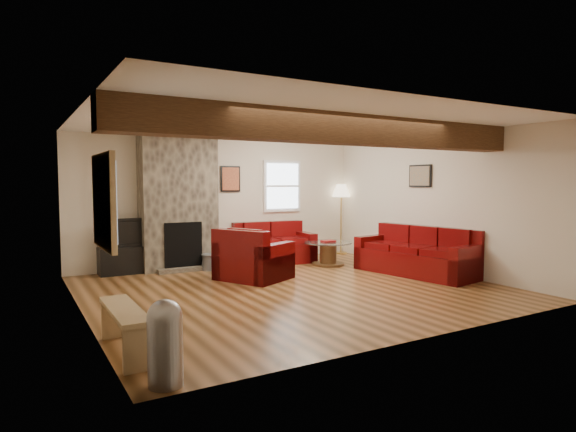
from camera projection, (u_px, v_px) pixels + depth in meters
name	position (u px, v px, depth m)	size (l,w,h in m)	color
room	(293.00, 207.00, 7.32)	(8.00, 8.00, 8.00)	#583517
oak_beam	(343.00, 129.00, 6.17)	(6.00, 0.36, 0.38)	black
chimney_breast	(179.00, 204.00, 8.97)	(1.40, 0.67, 2.50)	#3C352E
back_window	(282.00, 186.00, 10.32)	(0.90, 0.08, 1.10)	white
hatch_window	(105.00, 201.00, 4.53)	(0.08, 1.00, 0.90)	tan
ceiling_dome	(311.00, 136.00, 8.47)	(0.40, 0.40, 0.18)	white
artwork_back	(231.00, 179.00, 9.71)	(0.42, 0.06, 0.52)	black
artwork_right	(420.00, 176.00, 9.03)	(0.06, 0.55, 0.42)	black
sofa_three	(416.00, 251.00, 8.52)	(2.16, 0.90, 0.83)	#48050A
loveseat	(274.00, 243.00, 9.76)	(1.53, 0.88, 0.81)	#48050A
armchair_red	(254.00, 254.00, 8.09)	(1.06, 0.93, 0.86)	#48050A
coffee_table	(328.00, 253.00, 9.47)	(0.94, 0.94, 0.49)	#492F17
tv_cabinet	(127.00, 260.00, 8.60)	(0.97, 0.39, 0.49)	black
television	(127.00, 232.00, 8.57)	(0.89, 0.12, 0.51)	black
floor_lamp	(341.00, 194.00, 10.92)	(0.41, 0.41, 1.59)	tan
pine_bench	(125.00, 331.00, 4.57)	(0.27, 1.16, 0.43)	tan
pedal_bin	(165.00, 343.00, 3.83)	(0.28, 0.28, 0.70)	#96979B
coal_bucket	(210.00, 262.00, 8.94)	(0.33, 0.33, 0.31)	slate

